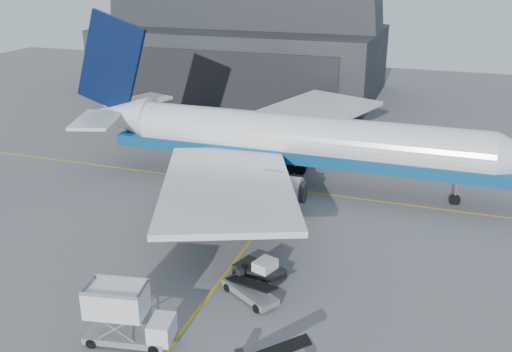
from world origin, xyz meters
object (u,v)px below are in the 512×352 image
at_px(catering_truck, 125,316).
at_px(belt_loader_b, 250,290).
at_px(airliner, 287,139).
at_px(pushback_tug, 260,271).

height_order(catering_truck, belt_loader_b, catering_truck).
bearing_deg(airliner, belt_loader_b, -80.65).
bearing_deg(pushback_tug, airliner, 119.24).
height_order(pushback_tug, belt_loader_b, belt_loader_b).
bearing_deg(airliner, catering_truck, -93.85).
distance_m(airliner, pushback_tug, 21.26).
relative_size(airliner, catering_truck, 8.61).
distance_m(catering_truck, belt_loader_b, 9.76).
xyz_separation_m(airliner, belt_loader_b, (3.84, -23.30, -4.60)).
relative_size(airliner, belt_loader_b, 10.53).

